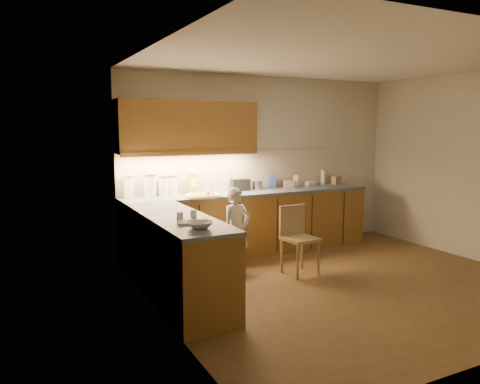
{
  "coord_description": "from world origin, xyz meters",
  "views": [
    {
      "loc": [
        -3.53,
        -4.22,
        1.85
      ],
      "look_at": [
        -0.8,
        1.2,
        1.0
      ],
      "focal_mm": 35.0,
      "sensor_mm": 36.0,
      "label": 1
    }
  ],
  "objects_px": {
    "child": "(236,231)",
    "toaster": "(240,185)",
    "wooden_chair": "(297,234)",
    "pizza_on_board": "(203,195)",
    "oil_jug": "(193,182)"
  },
  "relations": [
    {
      "from": "pizza_on_board",
      "to": "wooden_chair",
      "type": "distance_m",
      "value": 1.35
    },
    {
      "from": "child",
      "to": "toaster",
      "type": "relative_size",
      "value": 3.78
    },
    {
      "from": "child",
      "to": "wooden_chair",
      "type": "bearing_deg",
      "value": -36.58
    },
    {
      "from": "child",
      "to": "toaster",
      "type": "xyz_separation_m",
      "value": [
        0.51,
        0.9,
        0.46
      ]
    },
    {
      "from": "wooden_chair",
      "to": "toaster",
      "type": "xyz_separation_m",
      "value": [
        -0.19,
        1.22,
        0.51
      ]
    },
    {
      "from": "pizza_on_board",
      "to": "child",
      "type": "relative_size",
      "value": 0.44
    },
    {
      "from": "pizza_on_board",
      "to": "child",
      "type": "xyz_separation_m",
      "value": [
        0.21,
        -0.57,
        -0.39
      ]
    },
    {
      "from": "pizza_on_board",
      "to": "oil_jug",
      "type": "relative_size",
      "value": 1.38
    },
    {
      "from": "wooden_chair",
      "to": "toaster",
      "type": "relative_size",
      "value": 2.96
    },
    {
      "from": "wooden_chair",
      "to": "oil_jug",
      "type": "xyz_separation_m",
      "value": [
        -0.91,
        1.26,
        0.58
      ]
    },
    {
      "from": "pizza_on_board",
      "to": "wooden_chair",
      "type": "relative_size",
      "value": 0.57
    },
    {
      "from": "wooden_chair",
      "to": "toaster",
      "type": "distance_m",
      "value": 1.34
    },
    {
      "from": "pizza_on_board",
      "to": "wooden_chair",
      "type": "xyz_separation_m",
      "value": [
        0.91,
        -0.89,
        -0.44
      ]
    },
    {
      "from": "oil_jug",
      "to": "wooden_chair",
      "type": "bearing_deg",
      "value": -54.07
    },
    {
      "from": "child",
      "to": "pizza_on_board",
      "type": "bearing_deg",
      "value": 99.0
    }
  ]
}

